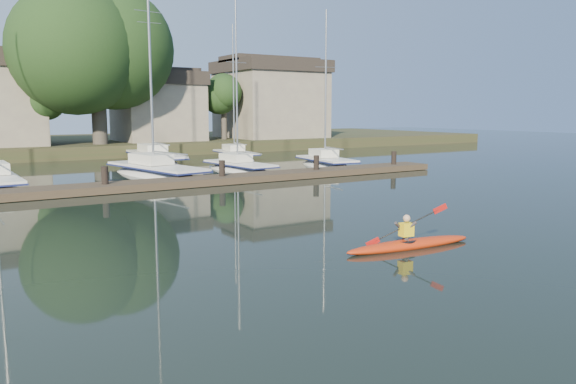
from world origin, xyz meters
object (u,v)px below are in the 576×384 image
kayak (409,242)px  sailboat_6 (155,165)px  dock (167,183)px  sailboat_7 (235,160)px  sailboat_4 (326,169)px  sailboat_3 (239,174)px  sailboat_2 (156,180)px

kayak → sailboat_6: 29.09m
dock → sailboat_7: sailboat_7 is taller
dock → sailboat_6: size_ratio=1.99×
sailboat_4 → sailboat_6: sailboat_6 is taller
sailboat_3 → sailboat_7: size_ratio=1.01×
sailboat_4 → sailboat_2: bearing=-174.7°
sailboat_2 → sailboat_3: 5.34m
sailboat_2 → sailboat_4: bearing=-14.4°
kayak → sailboat_4: size_ratio=0.36×
sailboat_7 → sailboat_6: bearing=-174.9°
dock → sailboat_3: sailboat_3 is taller
sailboat_4 → sailboat_3: bearing=-176.9°
dock → sailboat_2: size_ratio=2.14×
sailboat_6 → dock: bearing=-103.2°
dock → sailboat_7: bearing=51.8°
sailboat_2 → kayak: bearing=-100.4°
kayak → dock: kayak is taller
sailboat_6 → sailboat_7: size_ratio=1.48×
dock → sailboat_2: sailboat_2 is taller
sailboat_2 → sailboat_4: size_ratio=1.37×
kayak → sailboat_7: 30.26m
sailboat_2 → sailboat_7: sailboat_2 is taller
sailboat_4 → sailboat_7: size_ratio=1.00×
kayak → sailboat_4: bearing=65.4°
kayak → sailboat_7: size_ratio=0.36×
sailboat_7 → sailboat_4: bearing=-70.8°
kayak → sailboat_3: bearing=81.4°
sailboat_3 → sailboat_7: sailboat_3 is taller
dock → sailboat_6: (4.04, 13.56, -0.40)m
sailboat_3 → sailboat_4: bearing=-10.7°
dock → sailboat_7: 17.08m
sailboat_3 → sailboat_6: (-2.40, 8.84, -0.03)m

